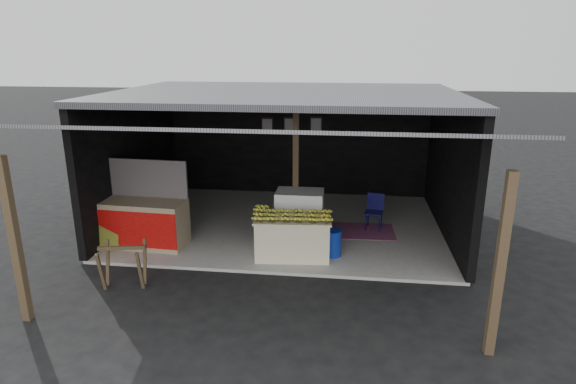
# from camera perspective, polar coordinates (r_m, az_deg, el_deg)

# --- Properties ---
(ground) EXTENTS (80.00, 80.00, 0.00)m
(ground) POSITION_cam_1_polar(r_m,az_deg,el_deg) (8.73, -2.48, -9.75)
(ground) COLOR black
(ground) RESTS_ON ground
(concrete_slab) EXTENTS (7.00, 5.00, 0.06)m
(concrete_slab) POSITION_cam_1_polar(r_m,az_deg,el_deg) (10.99, -0.31, -3.84)
(concrete_slab) COLOR gray
(concrete_slab) RESTS_ON ground
(shophouse) EXTENTS (7.40, 7.29, 3.02)m
(shophouse) POSITION_cam_1_polar(r_m,az_deg,el_deg) (10.75, -0.10, 7.14)
(shophouse) COLOR black
(shophouse) RESTS_ON ground
(banana_table) EXTENTS (1.50, 1.00, 0.79)m
(banana_table) POSITION_cam_1_polar(r_m,az_deg,el_deg) (9.18, 0.55, -5.24)
(banana_table) COLOR beige
(banana_table) RESTS_ON concrete_slab
(banana_pile) EXTENTS (1.38, 0.90, 0.16)m
(banana_pile) POSITION_cam_1_polar(r_m,az_deg,el_deg) (9.01, 0.56, -2.47)
(banana_pile) COLOR yellow
(banana_pile) RESTS_ON banana_table
(white_crate) EXTENTS (0.96, 0.66, 1.06)m
(white_crate) POSITION_cam_1_polar(r_m,az_deg,el_deg) (9.86, 1.37, -2.84)
(white_crate) COLOR white
(white_crate) RESTS_ON concrete_slab
(neighbor_stall) EXTENTS (1.69, 0.83, 1.70)m
(neighbor_stall) POSITION_cam_1_polar(r_m,az_deg,el_deg) (10.05, -16.63, -3.30)
(neighbor_stall) COLOR #998466
(neighbor_stall) RESTS_ON concrete_slab
(green_signboard) EXTENTS (0.62, 0.16, 0.93)m
(green_signboard) POSITION_cam_1_polar(r_m,az_deg,el_deg) (10.09, -21.06, -3.91)
(green_signboard) COLOR black
(green_signboard) RESTS_ON concrete_slab
(sawhorse) EXTENTS (0.79, 0.78, 0.76)m
(sawhorse) POSITION_cam_1_polar(r_m,az_deg,el_deg) (8.53, -18.96, -7.82)
(sawhorse) COLOR #4A3A25
(sawhorse) RESTS_ON ground
(water_barrel) EXTENTS (0.33, 0.33, 0.49)m
(water_barrel) POSITION_cam_1_polar(r_m,az_deg,el_deg) (9.27, 5.28, -6.11)
(water_barrel) COLOR navy
(water_barrel) RESTS_ON concrete_slab
(plastic_chair) EXTENTS (0.44, 0.44, 0.79)m
(plastic_chair) POSITION_cam_1_polar(r_m,az_deg,el_deg) (10.69, 10.24, -1.93)
(plastic_chair) COLOR #0C0B3E
(plastic_chair) RESTS_ON concrete_slab
(magenta_rug) EXTENTS (1.53, 1.05, 0.01)m
(magenta_rug) POSITION_cam_1_polar(r_m,az_deg,el_deg) (10.62, 8.44, -4.58)
(magenta_rug) COLOR #6A1752
(magenta_rug) RESTS_ON concrete_slab
(picture_frames) EXTENTS (1.62, 0.04, 0.46)m
(picture_frames) POSITION_cam_1_polar(r_m,az_deg,el_deg) (12.84, 0.34, 7.94)
(picture_frames) COLOR black
(picture_frames) RESTS_ON shophouse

